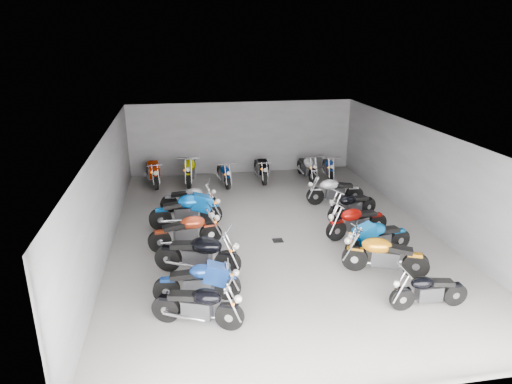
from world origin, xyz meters
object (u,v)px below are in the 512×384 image
(drain_grate, at_px, (278,240))
(motorcycle_back_e, at_px, (307,167))
(motorcycle_left_c, at_px, (198,254))
(motorcycle_left_b, at_px, (198,282))
(motorcycle_left_a, at_px, (198,305))
(motorcycle_back_b, at_px, (190,170))
(motorcycle_left_d, at_px, (186,231))
(motorcycle_right_e, at_px, (352,205))
(motorcycle_back_a, at_px, (152,172))
(motorcycle_back_c, at_px, (224,174))
(motorcycle_right_b, at_px, (384,255))
(motorcycle_right_a, at_px, (428,290))
(motorcycle_right_c, at_px, (378,238))
(motorcycle_right_f, at_px, (334,191))
(motorcycle_back_d, at_px, (261,169))
(motorcycle_right_d, at_px, (356,221))
(motorcycle_left_e, at_px, (187,211))
(motorcycle_left_f, at_px, (189,199))
(motorcycle_back_f, at_px, (328,167))

(drain_grate, distance_m, motorcycle_back_e, 6.54)
(drain_grate, height_order, motorcycle_left_c, motorcycle_left_c)
(motorcycle_left_b, distance_m, motorcycle_back_e, 10.29)
(motorcycle_left_a, xyz_separation_m, motorcycle_back_b, (0.21, 10.18, 0.08))
(drain_grate, distance_m, motorcycle_left_d, 2.81)
(drain_grate, bearing_deg, motorcycle_right_e, 24.35)
(motorcycle_back_a, distance_m, motorcycle_back_c, 3.00)
(motorcycle_left_c, height_order, motorcycle_back_c, motorcycle_left_c)
(drain_grate, distance_m, motorcycle_left_c, 3.02)
(motorcycle_right_b, xyz_separation_m, motorcycle_back_b, (-4.71, 8.73, 0.03))
(motorcycle_back_b, bearing_deg, motorcycle_right_a, 122.14)
(motorcycle_back_a, relative_size, motorcycle_back_c, 1.16)
(drain_grate, height_order, motorcycle_right_c, motorcycle_right_c)
(motorcycle_right_a, bearing_deg, motorcycle_back_a, 33.62)
(motorcycle_left_d, distance_m, motorcycle_right_b, 5.63)
(motorcycle_right_f, xyz_separation_m, motorcycle_back_d, (-2.16, 3.34, -0.00))
(motorcycle_right_a, relative_size, motorcycle_right_d, 0.88)
(motorcycle_left_c, height_order, motorcycle_back_d, motorcycle_left_c)
(motorcycle_left_c, bearing_deg, motorcycle_right_b, 100.43)
(motorcycle_right_b, height_order, motorcycle_back_b, motorcycle_back_b)
(motorcycle_right_b, bearing_deg, motorcycle_back_e, 22.25)
(motorcycle_left_a, xyz_separation_m, motorcycle_right_d, (5.09, 3.79, 0.02))
(motorcycle_back_c, bearing_deg, drain_grate, 92.50)
(motorcycle_right_a, relative_size, motorcycle_back_e, 0.86)
(motorcycle_left_c, xyz_separation_m, motorcycle_right_f, (5.25, 4.40, -0.05))
(motorcycle_left_e, xyz_separation_m, motorcycle_right_d, (5.16, -1.67, -0.06))
(motorcycle_left_d, relative_size, motorcycle_right_f, 1.01)
(motorcycle_left_e, height_order, motorcycle_back_a, motorcycle_left_e)
(motorcycle_right_e, bearing_deg, motorcycle_back_d, 4.95)
(motorcycle_left_a, xyz_separation_m, motorcycle_left_d, (-0.14, 3.90, 0.03))
(motorcycle_left_a, bearing_deg, motorcycle_right_d, 148.33)
(motorcycle_left_d, xyz_separation_m, motorcycle_left_f, (0.19, 2.90, -0.04))
(motorcycle_right_f, bearing_deg, motorcycle_left_b, 140.18)
(motorcycle_right_c, distance_m, motorcycle_back_a, 10.15)
(motorcycle_left_f, height_order, motorcycle_back_f, motorcycle_left_f)
(motorcycle_left_d, bearing_deg, motorcycle_right_d, 78.40)
(drain_grate, relative_size, motorcycle_right_c, 0.15)
(motorcycle_right_d, bearing_deg, motorcycle_back_e, -13.75)
(motorcycle_left_d, relative_size, motorcycle_back_a, 0.95)
(drain_grate, relative_size, motorcycle_left_b, 0.15)
(motorcycle_right_a, bearing_deg, motorcycle_left_d, 53.87)
(motorcycle_right_b, relative_size, motorcycle_back_a, 0.92)
(motorcycle_back_c, bearing_deg, motorcycle_back_d, -175.78)
(motorcycle_back_b, bearing_deg, motorcycle_back_d, -176.44)
(motorcycle_left_a, distance_m, motorcycle_left_d, 3.91)
(drain_grate, relative_size, motorcycle_back_a, 0.14)
(motorcycle_back_c, height_order, motorcycle_back_f, same)
(motorcycle_right_f, xyz_separation_m, motorcycle_back_f, (0.83, 3.21, -0.04))
(motorcycle_left_c, bearing_deg, motorcycle_back_f, 161.87)
(motorcycle_left_b, xyz_separation_m, motorcycle_back_a, (-1.42, 9.25, 0.05))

